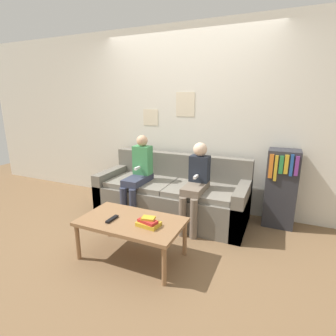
{
  "coord_description": "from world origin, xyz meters",
  "views": [
    {
      "loc": [
        1.34,
        -2.62,
        1.61
      ],
      "look_at": [
        0.0,
        0.39,
        0.73
      ],
      "focal_mm": 28.0,
      "sensor_mm": 36.0,
      "label": 1
    }
  ],
  "objects_px": {
    "couch": "(172,196)",
    "coffee_table": "(131,224)",
    "person_left": "(138,173)",
    "person_right": "(196,182)",
    "tv_remote": "(112,219)",
    "bookshelf": "(281,188)"
  },
  "relations": [
    {
      "from": "tv_remote",
      "to": "bookshelf",
      "type": "height_order",
      "value": "bookshelf"
    },
    {
      "from": "bookshelf",
      "to": "person_left",
      "type": "bearing_deg",
      "value": -164.49
    },
    {
      "from": "person_right",
      "to": "bookshelf",
      "type": "relative_size",
      "value": 1.08
    },
    {
      "from": "couch",
      "to": "person_left",
      "type": "bearing_deg",
      "value": -155.11
    },
    {
      "from": "couch",
      "to": "bookshelf",
      "type": "height_order",
      "value": "bookshelf"
    },
    {
      "from": "coffee_table",
      "to": "person_right",
      "type": "height_order",
      "value": "person_right"
    },
    {
      "from": "coffee_table",
      "to": "person_left",
      "type": "xyz_separation_m",
      "value": [
        -0.43,
        0.9,
        0.25
      ]
    },
    {
      "from": "person_left",
      "to": "tv_remote",
      "type": "distance_m",
      "value": 1.03
    },
    {
      "from": "couch",
      "to": "person_right",
      "type": "height_order",
      "value": "person_right"
    },
    {
      "from": "person_right",
      "to": "tv_remote",
      "type": "bearing_deg",
      "value": -120.16
    },
    {
      "from": "person_left",
      "to": "person_right",
      "type": "xyz_separation_m",
      "value": [
        0.82,
        -0.0,
        -0.01
      ]
    },
    {
      "from": "person_left",
      "to": "person_right",
      "type": "distance_m",
      "value": 0.82
    },
    {
      "from": "person_left",
      "to": "bookshelf",
      "type": "bearing_deg",
      "value": 15.51
    },
    {
      "from": "person_right",
      "to": "tv_remote",
      "type": "height_order",
      "value": "person_right"
    },
    {
      "from": "couch",
      "to": "coffee_table",
      "type": "bearing_deg",
      "value": -89.06
    },
    {
      "from": "couch",
      "to": "person_left",
      "type": "relative_size",
      "value": 1.82
    },
    {
      "from": "coffee_table",
      "to": "bookshelf",
      "type": "bearing_deg",
      "value": 45.81
    },
    {
      "from": "couch",
      "to": "person_right",
      "type": "distance_m",
      "value": 0.56
    },
    {
      "from": "coffee_table",
      "to": "tv_remote",
      "type": "distance_m",
      "value": 0.2
    },
    {
      "from": "couch",
      "to": "coffee_table",
      "type": "height_order",
      "value": "couch"
    },
    {
      "from": "coffee_table",
      "to": "person_left",
      "type": "distance_m",
      "value": 1.03
    },
    {
      "from": "person_left",
      "to": "couch",
      "type": "bearing_deg",
      "value": 24.89
    }
  ]
}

